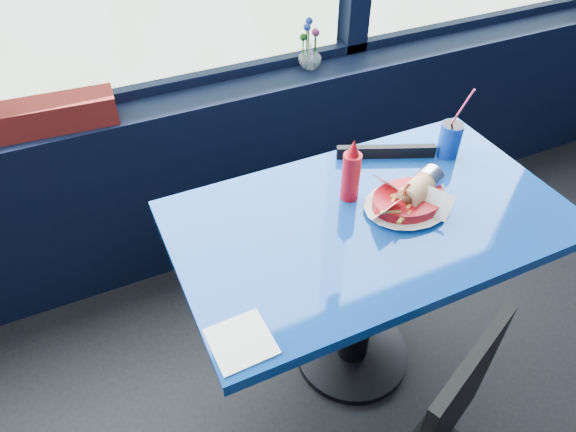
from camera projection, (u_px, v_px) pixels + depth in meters
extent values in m
cube|color=black|center=(202.00, 174.00, 2.28)|extent=(5.00, 0.26, 0.80)
cube|color=black|center=(184.00, 82.00, 2.06)|extent=(4.80, 0.08, 0.06)
cylinder|color=black|center=(351.00, 352.00, 2.05)|extent=(0.44, 0.44, 0.03)
cylinder|color=black|center=(359.00, 301.00, 1.83)|extent=(0.12, 0.12, 0.68)
cube|color=navy|center=(371.00, 221.00, 1.57)|extent=(1.20, 0.70, 0.04)
cube|color=black|center=(455.00, 402.00, 1.24)|extent=(0.34, 0.17, 0.41)
cube|color=black|center=(339.00, 213.00, 2.11)|extent=(0.47, 0.47, 0.03)
cube|color=black|center=(380.00, 191.00, 1.89)|extent=(0.32, 0.16, 0.39)
cylinder|color=black|center=(366.00, 223.00, 2.37)|extent=(0.02, 0.02, 0.37)
cylinder|color=black|center=(377.00, 273.00, 2.14)|extent=(0.02, 0.02, 0.37)
cylinder|color=black|center=(300.00, 224.00, 2.36)|extent=(0.02, 0.02, 0.37)
cylinder|color=black|center=(303.00, 274.00, 2.13)|extent=(0.02, 0.02, 0.37)
cube|color=maroon|center=(40.00, 117.00, 1.79)|extent=(0.52, 0.16, 0.10)
imported|color=silver|center=(310.00, 57.00, 2.14)|extent=(0.11, 0.12, 0.10)
cylinder|color=#1E5919|center=(307.00, 50.00, 2.12)|extent=(0.01, 0.01, 0.16)
sphere|color=#1C3DA4|center=(307.00, 27.00, 2.05)|extent=(0.03, 0.03, 0.03)
cylinder|color=#1E5919|center=(315.00, 52.00, 2.13)|extent=(0.01, 0.01, 0.14)
sphere|color=#D13D86|center=(315.00, 32.00, 2.07)|extent=(0.03, 0.03, 0.03)
cylinder|color=#1E5919|center=(308.00, 46.00, 2.13)|extent=(0.01, 0.01, 0.18)
sphere|color=#1C3DA4|center=(309.00, 21.00, 2.06)|extent=(0.03, 0.03, 0.03)
cylinder|color=#1E5919|center=(303.00, 55.00, 2.14)|extent=(0.01, 0.01, 0.12)
sphere|color=#1E5919|center=(303.00, 37.00, 2.09)|extent=(0.03, 0.03, 0.03)
cylinder|color=#1E5919|center=(315.00, 52.00, 2.15)|extent=(0.01, 0.01, 0.13)
sphere|color=#1E5919|center=(316.00, 33.00, 2.09)|extent=(0.03, 0.03, 0.03)
cylinder|color=#AF0B13|center=(408.00, 202.00, 1.57)|extent=(0.24, 0.24, 0.05)
cylinder|color=white|center=(408.00, 204.00, 1.58)|extent=(0.23, 0.23, 0.00)
cylinder|color=silver|center=(429.00, 180.00, 1.60)|extent=(0.08, 0.09, 0.08)
sphere|color=brown|center=(410.00, 197.00, 1.53)|extent=(0.05, 0.05, 0.05)
cylinder|color=#A82011|center=(407.00, 191.00, 1.52)|extent=(0.05, 0.05, 0.01)
cylinder|color=#AF0B13|center=(351.00, 177.00, 1.57)|extent=(0.06, 0.06, 0.16)
cone|color=#AF0B13|center=(354.00, 148.00, 1.50)|extent=(0.04, 0.04, 0.05)
cylinder|color=navy|center=(450.00, 140.00, 1.75)|extent=(0.08, 0.08, 0.12)
cylinder|color=black|center=(453.00, 125.00, 1.72)|extent=(0.07, 0.07, 0.01)
cylinder|color=#EA315B|center=(460.00, 111.00, 1.68)|extent=(0.05, 0.04, 0.17)
cube|color=white|center=(241.00, 341.00, 1.22)|extent=(0.15, 0.15, 0.00)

